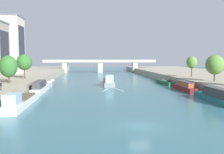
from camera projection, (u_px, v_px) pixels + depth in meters
ground_plane at (140, 126)px, 29.01m from camera, size 400.00×400.00×0.00m
quay_right at (210, 77)px, 87.07m from camera, size 36.00×170.00×2.48m
barge_midriver at (109, 81)px, 74.53m from camera, size 3.86×18.89×3.40m
wake_behind_barge at (112, 90)px, 62.23m from camera, size 5.60×6.01×0.03m
moored_boat_left_end at (21, 101)px, 40.91m from camera, size 2.94×16.86×2.93m
moored_boat_left_midway at (40, 88)px, 57.35m from camera, size 2.36×12.72×2.89m
moored_boat_left_downstream at (51, 83)px, 74.23m from camera, size 2.66×13.84×2.08m
moored_boat_right_upstream at (216, 96)px, 45.00m from camera, size 2.90×14.61×2.81m
moored_boat_right_far at (185, 87)px, 60.01m from camera, size 2.27×12.66×2.50m
moored_boat_right_midway at (165, 82)px, 75.29m from camera, size 2.55×12.82×2.29m
tree_left_end_of_row at (8, 66)px, 55.17m from camera, size 4.12×4.12×6.50m
tree_left_by_lamp at (24, 62)px, 67.80m from camera, size 4.29×4.29×6.93m
tree_right_third at (215, 65)px, 59.97m from camera, size 4.62×4.62×6.70m
tree_right_end_of_row at (192, 62)px, 73.36m from camera, size 3.26×3.26×6.52m
building_left_middle at (4, 45)px, 90.17m from camera, size 13.90×10.24×21.81m
bridge_far at (100, 64)px, 136.16m from camera, size 64.30×4.40×7.42m
person_on_quay at (1, 86)px, 42.63m from camera, size 0.34×0.47×1.62m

